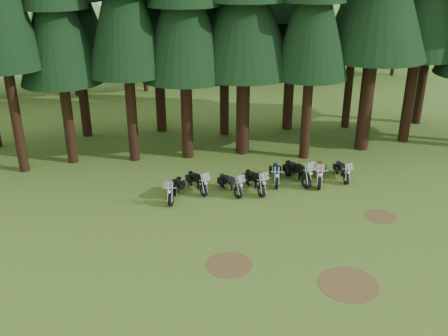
{
  "coord_description": "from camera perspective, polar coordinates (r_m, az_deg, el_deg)",
  "views": [
    {
      "loc": [
        -6.16,
        -17.77,
        10.93
      ],
      "look_at": [
        -1.88,
        5.0,
        1.0
      ],
      "focal_mm": 40.0,
      "sensor_mm": 36.0,
      "label": 1
    }
  ],
  "objects": [
    {
      "name": "ground",
      "position": [
        21.75,
        7.38,
        -7.18
      ],
      "size": [
        120.0,
        120.0,
        0.0
      ],
      "primitive_type": "plane",
      "color": "#3C5B22",
      "rests_on": "ground"
    },
    {
      "name": "pine_back_4",
      "position": [
        32.76,
        7.94,
        18.31
      ],
      "size": [
        4.94,
        4.94,
        13.78
      ],
      "color": "black",
      "rests_on": "ground"
    },
    {
      "name": "decid_1",
      "position": [
        44.92,
        -24.04,
        14.78
      ],
      "size": [
        7.91,
        7.69,
        9.88
      ],
      "color": "black",
      "rests_on": "ground"
    },
    {
      "name": "decid_2",
      "position": [
        43.18,
        -16.75,
        14.31
      ],
      "size": [
        6.72,
        6.53,
        8.4
      ],
      "color": "black",
      "rests_on": "ground"
    },
    {
      "name": "decid_3",
      "position": [
        43.4,
        -8.89,
        14.44
      ],
      "size": [
        6.12,
        5.95,
        7.65
      ],
      "color": "black",
      "rests_on": "ground"
    },
    {
      "name": "decid_4",
      "position": [
        45.24,
        -0.7,
        14.87
      ],
      "size": [
        5.93,
        5.76,
        7.41
      ],
      "color": "black",
      "rests_on": "ground"
    },
    {
      "name": "decid_5",
      "position": [
        46.06,
        8.07,
        17.14
      ],
      "size": [
        8.45,
        8.21,
        10.56
      ],
      "color": "black",
      "rests_on": "ground"
    },
    {
      "name": "decid_6",
      "position": [
        49.79,
        14.99,
        15.86
      ],
      "size": [
        7.06,
        6.86,
        8.82
      ],
      "color": "black",
      "rests_on": "ground"
    },
    {
      "name": "decid_7",
      "position": [
        51.65,
        20.03,
        16.66
      ],
      "size": [
        8.44,
        8.2,
        10.55
      ],
      "color": "black",
      "rests_on": "ground"
    },
    {
      "name": "dirt_patch_0",
      "position": [
        19.44,
        0.58,
        -10.99
      ],
      "size": [
        1.8,
        1.8,
        0.01
      ],
      "primitive_type": "cylinder",
      "color": "#4C3D1E",
      "rests_on": "ground"
    },
    {
      "name": "dirt_patch_1",
      "position": [
        23.81,
        17.44,
        -5.29
      ],
      "size": [
        1.4,
        1.4,
        0.01
      ],
      "primitive_type": "cylinder",
      "color": "#4C3D1E",
      "rests_on": "ground"
    },
    {
      "name": "dirt_patch_2",
      "position": [
        18.98,
        14.05,
        -12.76
      ],
      "size": [
        2.2,
        2.2,
        0.01
      ],
      "primitive_type": "cylinder",
      "color": "#4C3D1E",
      "rests_on": "ground"
    },
    {
      "name": "motorcycle_0",
      "position": [
        24.24,
        -5.64,
        -2.49
      ],
      "size": [
        1.01,
        2.18,
        1.4
      ],
      "rotation": [
        0.0,
        0.0,
        -0.34
      ],
      "color": "black",
      "rests_on": "ground"
    },
    {
      "name": "motorcycle_1",
      "position": [
        24.96,
        -3.07,
        -1.66
      ],
      "size": [
        0.89,
        2.11,
        1.35
      ],
      "rotation": [
        0.0,
        0.0,
        0.3
      ],
      "color": "black",
      "rests_on": "ground"
    },
    {
      "name": "motorcycle_2",
      "position": [
        24.71,
        0.73,
        -1.91
      ],
      "size": [
        0.99,
        2.06,
        1.33
      ],
      "rotation": [
        0.0,
        0.0,
        0.36
      ],
      "color": "black",
      "rests_on": "ground"
    },
    {
      "name": "motorcycle_3",
      "position": [
        24.96,
        3.55,
        -1.59
      ],
      "size": [
        0.69,
        2.29,
        1.44
      ],
      "rotation": [
        0.0,
        0.0,
        0.18
      ],
      "color": "black",
      "rests_on": "ground"
    },
    {
      "name": "motorcycle_4",
      "position": [
        25.98,
        5.94,
        -0.74
      ],
      "size": [
        0.61,
        2.1,
        0.87
      ],
      "rotation": [
        0.0,
        0.0,
        -0.23
      ],
      "color": "black",
      "rests_on": "ground"
    },
    {
      "name": "motorcycle_5",
      "position": [
        26.12,
        8.4,
        -0.55
      ],
      "size": [
        0.92,
        2.45,
        1.55
      ],
      "rotation": [
        0.0,
        0.0,
        0.26
      ],
      "color": "black",
      "rests_on": "ground"
    },
    {
      "name": "motorcycle_6",
      "position": [
        26.28,
        10.87,
        -0.61
      ],
      "size": [
        1.12,
        2.33,
        1.51
      ],
      "rotation": [
        0.0,
        0.0,
        -0.36
      ],
      "color": "black",
      "rests_on": "ground"
    },
    {
      "name": "motorcycle_7",
      "position": [
        26.99,
        13.37,
        -0.37
      ],
      "size": [
        0.46,
        2.02,
        1.27
      ],
      "rotation": [
        0.0,
        0.0,
        -0.09
      ],
      "color": "black",
      "rests_on": "ground"
    }
  ]
}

